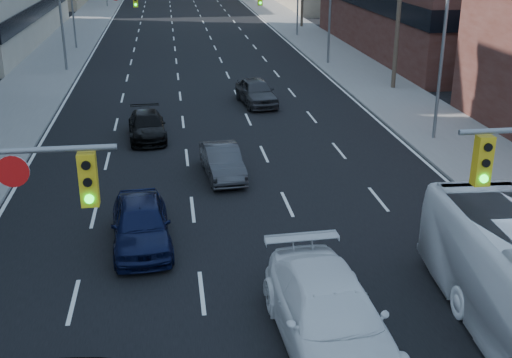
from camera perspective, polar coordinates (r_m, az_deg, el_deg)
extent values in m
cube|color=gold|center=(13.02, -14.67, -0.04)|extent=(0.35, 0.28, 1.10)
cylinder|color=black|center=(12.75, -14.89, 1.18)|extent=(0.18, 0.06, 0.18)
cylinder|color=black|center=(12.87, -14.74, -0.29)|extent=(0.18, 0.06, 0.18)
cylinder|color=#0CE526|center=(13.00, -14.60, -1.73)|extent=(0.18, 0.06, 0.18)
cylinder|color=white|center=(13.16, -20.83, 0.64)|extent=(0.64, 0.06, 0.64)
cube|color=gold|center=(14.47, 19.49, 1.55)|extent=(0.35, 0.28, 1.10)
cylinder|color=black|center=(14.23, 19.94, 2.66)|extent=(0.18, 0.06, 0.18)
cylinder|color=black|center=(14.34, 19.77, 1.33)|extent=(0.18, 0.06, 0.18)
cylinder|color=#0CE526|center=(14.45, 19.60, 0.03)|extent=(0.18, 0.06, 0.18)
cylinder|color=slate|center=(50.12, -16.82, 12.50)|extent=(0.18, 0.18, 6.00)
cylinder|color=black|center=(49.19, -10.68, 15.40)|extent=(0.18, 0.06, 0.18)
cylinder|color=#0CE526|center=(49.23, -10.65, 14.99)|extent=(0.18, 0.06, 0.18)
cylinder|color=slate|center=(51.08, 6.53, 13.38)|extent=(0.18, 0.18, 6.00)
cylinder|color=#0CE526|center=(49.68, 0.39, 15.39)|extent=(0.18, 0.06, 0.18)
cylinder|color=#4C3D2D|center=(42.88, 12.62, 14.95)|extent=(0.28, 0.28, 11.00)
cylinder|color=slate|center=(32.26, 16.25, 10.97)|extent=(0.16, 0.16, 9.00)
imported|color=white|center=(16.18, 6.59, -12.02)|extent=(2.79, 6.27, 1.79)
imported|color=black|center=(21.35, -10.20, -3.92)|extent=(2.19, 4.78, 1.59)
imported|color=#333335|center=(27.07, -3.01, 1.56)|extent=(1.78, 4.19, 1.34)
imported|color=black|center=(32.69, -9.67, 4.67)|extent=(2.09, 4.53, 1.28)
imported|color=#313134|center=(38.80, 0.03, 7.77)|extent=(2.39, 4.78, 1.57)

